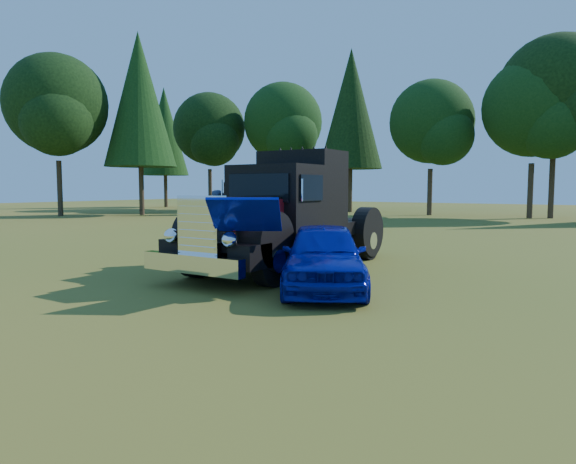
# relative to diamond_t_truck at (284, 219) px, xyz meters

# --- Properties ---
(ground) EXTENTS (120.00, 120.00, 0.00)m
(ground) POSITION_rel_diamond_t_truck_xyz_m (-0.75, -2.61, -1.28)
(ground) COLOR #415519
(ground) RESTS_ON ground
(treeline) EXTENTS (72.10, 24.04, 13.84)m
(treeline) POSITION_rel_diamond_t_truck_xyz_m (-2.87, 24.93, 6.36)
(treeline) COLOR #2D2116
(treeline) RESTS_ON ground
(diamond_t_truck) EXTENTS (3.37, 7.16, 3.00)m
(diamond_t_truck) POSITION_rel_diamond_t_truck_xyz_m (0.00, 0.00, 0.00)
(diamond_t_truck) COLOR black
(diamond_t_truck) RESTS_ON ground
(hotrod_coupe) EXTENTS (3.37, 4.33, 1.89)m
(hotrod_coupe) POSITION_rel_diamond_t_truck_xyz_m (2.07, -1.72, -0.59)
(hotrod_coupe) COLOR #0837B0
(hotrod_coupe) RESTS_ON ground
(spectator_near) EXTENTS (0.59, 0.80, 1.99)m
(spectator_near) POSITION_rel_diamond_t_truck_xyz_m (-1.87, -0.28, -0.28)
(spectator_near) COLOR #1E2946
(spectator_near) RESTS_ON ground
(spectator_far) EXTENTS (0.89, 1.03, 1.81)m
(spectator_far) POSITION_rel_diamond_t_truck_xyz_m (-1.59, 0.52, -0.37)
(spectator_far) COLOR #1D3045
(spectator_far) RESTS_ON ground
(distant_teal_car) EXTENTS (3.63, 3.09, 1.18)m
(distant_teal_car) POSITION_rel_diamond_t_truck_xyz_m (-14.83, 23.89, -0.69)
(distant_teal_car) COLOR #083533
(distant_teal_car) RESTS_ON ground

